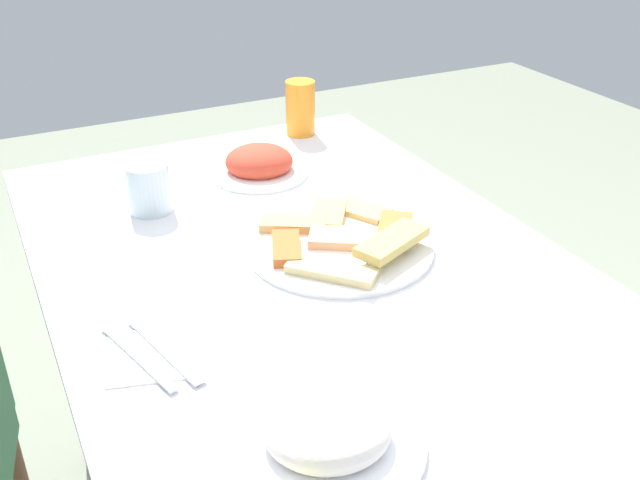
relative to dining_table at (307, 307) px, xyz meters
The scene contains 9 objects.
dining_table is the anchor object (origin of this frame).
pide_platter 0.12m from the dining_table, 77.72° to the right, with size 0.31×0.31×0.04m.
salad_plate_greens 0.38m from the dining_table, 10.38° to the right, with size 0.19×0.19×0.07m.
salad_plate_rice 0.42m from the dining_table, 157.68° to the left, with size 0.22×0.22×0.06m.
soda_can 0.59m from the dining_table, 24.22° to the right, with size 0.07×0.07×0.12m, color orange.
drinking_glass 0.36m from the dining_table, 30.59° to the left, with size 0.08×0.08×0.09m, color silver.
paper_napkin 0.32m from the dining_table, 114.24° to the left, with size 0.12×0.12×0.00m, color white.
fork 0.31m from the dining_table, 115.67° to the left, with size 0.18×0.02×0.01m, color silver.
spoon 0.34m from the dining_table, 112.95° to the left, with size 0.18×0.01×0.01m, color silver.
Camera 1 is at (-0.91, 0.43, 1.36)m, focal length 41.04 mm.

